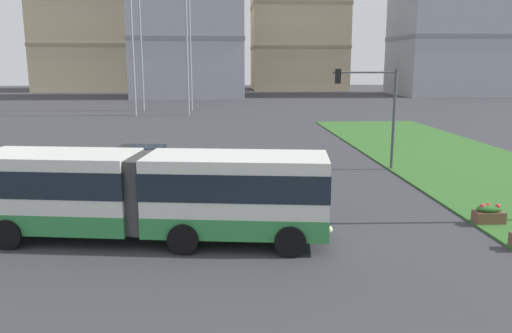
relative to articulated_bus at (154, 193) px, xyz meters
name	(u,v)px	position (x,y,z in m)	size (l,w,h in m)	color
articulated_bus	(154,193)	(0.00, 0.00, 0.00)	(12.05, 4.15, 3.00)	silver
car_maroon_sedan	(144,161)	(-1.94, 10.40, -0.90)	(4.59, 2.47, 1.58)	maroon
flower_planter_4	(489,214)	(12.31, 0.87, -1.23)	(1.10, 0.56, 0.74)	brown
traffic_light_far_right	(374,101)	(10.72, 10.98, 2.25)	(3.62, 0.28, 5.65)	#474C51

